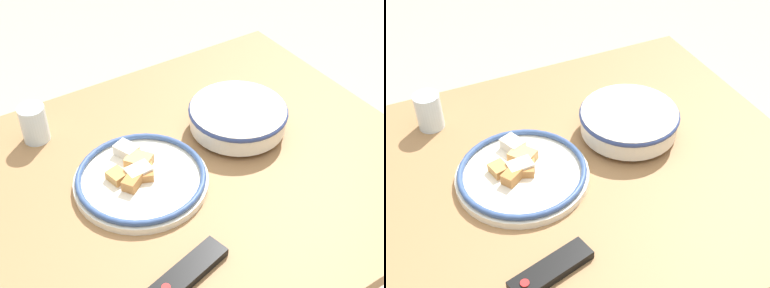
{
  "view_description": "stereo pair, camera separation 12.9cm",
  "coord_description": "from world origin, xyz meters",
  "views": [
    {
      "loc": [
        0.5,
        0.79,
        1.61
      ],
      "look_at": [
        -0.04,
        -0.05,
        0.77
      ],
      "focal_mm": 50.0,
      "sensor_mm": 36.0,
      "label": 1
    },
    {
      "loc": [
        0.38,
        0.85,
        1.61
      ],
      "look_at": [
        -0.04,
        -0.05,
        0.77
      ],
      "focal_mm": 50.0,
      "sensor_mm": 36.0,
      "label": 2
    }
  ],
  "objects": [
    {
      "name": "food_plate",
      "position": [
        0.12,
        -0.03,
        0.75
      ],
      "size": [
        0.31,
        0.31,
        0.05
      ],
      "color": "silver",
      "rests_on": "dining_table"
    },
    {
      "name": "dining_table",
      "position": [
        0.0,
        0.0,
        0.64
      ],
      "size": [
        1.13,
        0.92,
        0.73
      ],
      "color": "olive",
      "rests_on": "ground_plane"
    },
    {
      "name": "tv_remote",
      "position": [
        0.16,
        0.25,
        0.74
      ],
      "size": [
        0.18,
        0.09,
        0.02
      ],
      "rotation": [
        0.0,
        0.0,
        4.95
      ],
      "color": "black",
      "rests_on": "dining_table"
    },
    {
      "name": "noodle_bowl",
      "position": [
        -0.19,
        -0.07,
        0.77
      ],
      "size": [
        0.25,
        0.25,
        0.07
      ],
      "color": "silver",
      "rests_on": "dining_table"
    },
    {
      "name": "drinking_glass",
      "position": [
        0.26,
        -0.31,
        0.78
      ],
      "size": [
        0.07,
        0.07,
        0.1
      ],
      "color": "silver",
      "rests_on": "dining_table"
    }
  ]
}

